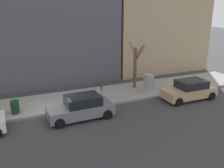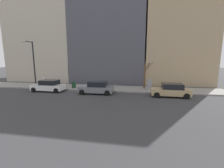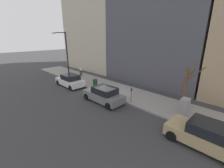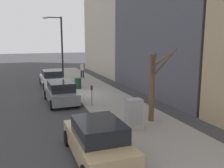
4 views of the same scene
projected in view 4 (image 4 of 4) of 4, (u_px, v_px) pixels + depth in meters
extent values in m
plane|color=#38383A|center=(74.00, 97.00, 19.17)|extent=(120.00, 120.00, 0.00)
cube|color=gray|center=(99.00, 94.00, 19.84)|extent=(4.00, 36.00, 0.15)
cube|color=tan|center=(97.00, 144.00, 9.32)|extent=(1.80, 4.20, 0.70)
cube|color=black|center=(99.00, 129.00, 9.02)|extent=(1.60, 2.20, 0.60)
cylinder|color=black|center=(67.00, 138.00, 10.51)|extent=(0.22, 0.64, 0.64)
cylinder|color=black|center=(106.00, 133.00, 11.09)|extent=(0.22, 0.64, 0.64)
cylinder|color=black|center=(136.00, 165.00, 8.23)|extent=(0.22, 0.64, 0.64)
cube|color=slate|center=(61.00, 95.00, 17.39)|extent=(1.89, 4.24, 0.70)
cube|color=black|center=(61.00, 86.00, 17.08)|extent=(1.65, 2.23, 0.60)
cylinder|color=black|center=(46.00, 95.00, 18.54)|extent=(0.23, 0.64, 0.64)
cylinder|color=black|center=(68.00, 93.00, 19.16)|extent=(0.23, 0.64, 0.64)
cylinder|color=black|center=(52.00, 105.00, 15.71)|extent=(0.23, 0.64, 0.64)
cylinder|color=black|center=(78.00, 102.00, 16.32)|extent=(0.23, 0.64, 0.64)
cube|color=white|center=(52.00, 80.00, 23.53)|extent=(1.88, 4.23, 0.70)
cube|color=black|center=(52.00, 73.00, 23.23)|extent=(1.64, 2.23, 0.60)
cylinder|color=black|center=(41.00, 81.00, 24.69)|extent=(0.23, 0.64, 0.64)
cylinder|color=black|center=(58.00, 80.00, 25.30)|extent=(0.23, 0.64, 0.64)
cylinder|color=black|center=(44.00, 86.00, 21.85)|extent=(0.23, 0.64, 0.64)
cylinder|color=black|center=(64.00, 85.00, 22.46)|extent=(0.23, 0.64, 0.64)
cylinder|color=slate|center=(92.00, 98.00, 15.98)|extent=(0.07, 0.07, 1.05)
cube|color=#2D333D|center=(92.00, 88.00, 15.86)|extent=(0.14, 0.10, 0.30)
cube|color=#A8A399|center=(134.00, 126.00, 12.19)|extent=(0.83, 0.61, 0.18)
cube|color=#939399|center=(134.00, 112.00, 12.06)|extent=(0.75, 0.55, 1.25)
cylinder|color=black|center=(62.00, 48.00, 26.33)|extent=(0.18, 0.18, 6.50)
cylinder|color=black|center=(53.00, 17.00, 25.49)|extent=(1.60, 0.10, 0.10)
ellipsoid|color=beige|center=(45.00, 18.00, 25.23)|extent=(0.56, 0.32, 0.20)
cylinder|color=brown|center=(152.00, 88.00, 12.90)|extent=(0.28, 0.28, 3.50)
cylinder|color=brown|center=(154.00, 62.00, 12.37)|extent=(0.21, 0.64, 0.94)
cylinder|color=brown|center=(152.00, 67.00, 12.33)|extent=(0.48, 0.71, 1.28)
cylinder|color=brown|center=(165.00, 58.00, 12.80)|extent=(1.37, 0.20, 0.97)
cylinder|color=brown|center=(163.00, 65.00, 12.24)|extent=(0.51, 1.19, 1.35)
cylinder|color=#14381E|center=(78.00, 83.00, 21.67)|extent=(0.56, 0.56, 0.90)
cylinder|color=#1E1E2D|center=(81.00, 74.00, 27.68)|extent=(0.16, 0.16, 0.82)
cylinder|color=#1E1E2D|center=(83.00, 74.00, 27.61)|extent=(0.16, 0.16, 0.82)
cylinder|color=silver|center=(82.00, 67.00, 27.51)|extent=(0.36, 0.36, 0.62)
sphere|color=tan|center=(82.00, 64.00, 27.44)|extent=(0.22, 0.22, 0.22)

